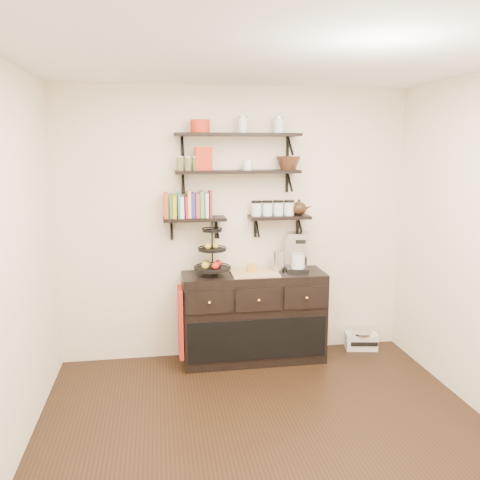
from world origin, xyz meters
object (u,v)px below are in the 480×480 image
Objects in this scene: sideboard at (254,317)px; fruit_stand at (213,257)px; coffee_maker at (297,253)px; radio at (361,340)px.

fruit_stand is (-0.40, 0.00, 0.63)m from sideboard.
fruit_stand is at bearing 179.47° from sideboard.
fruit_stand reaches higher than sideboard.
fruit_stand is at bearing -167.78° from coffee_maker.
radio is at bearing 2.70° from fruit_stand.
radio is (0.74, 0.05, -0.99)m from coffee_maker.
coffee_maker reaches higher than sideboard.
sideboard is 2.71× the size of fruit_stand.
sideboard is at bearing -165.86° from coffee_maker.
coffee_maker is at bearing 3.46° from sideboard.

